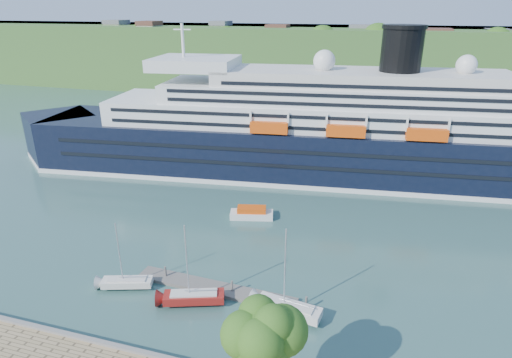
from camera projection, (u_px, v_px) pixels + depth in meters
name	position (u px, v px, depth m)	size (l,w,h in m)	color
ground	(137.00, 358.00, 40.90)	(400.00, 400.00, 0.00)	#325A55
far_hillside	(333.00, 60.00, 165.16)	(400.00, 50.00, 24.00)	#345923
quay_coping	(134.00, 350.00, 40.29)	(220.00, 0.50, 0.30)	slate
cruise_ship	(322.00, 103.00, 80.70)	(126.66, 18.44, 28.44)	black
promenade_tree	(262.00, 353.00, 32.91)	(6.61, 6.61, 10.95)	#2C5516
floating_pontoon	(215.00, 288.00, 50.70)	(19.84, 2.42, 0.44)	slate
sailboat_white_near	(124.00, 258.00, 49.47)	(6.49, 1.80, 8.38)	silver
sailboat_red	(192.00, 268.00, 46.50)	(7.46, 2.07, 9.64)	maroon
sailboat_white_far	(290.00, 277.00, 44.56)	(7.85, 2.18, 10.14)	silver
tender_launch	(252.00, 212.00, 67.68)	(6.83, 2.34, 1.89)	#DF4B0D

